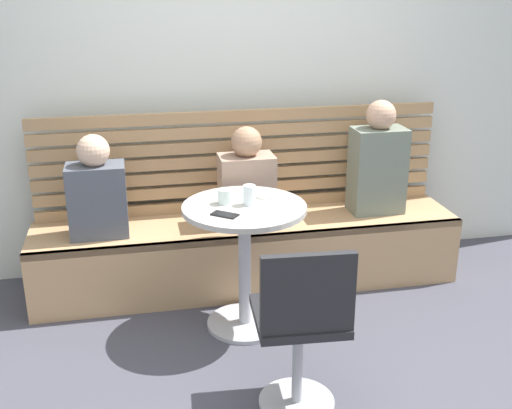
{
  "coord_description": "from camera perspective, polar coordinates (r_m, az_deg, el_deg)",
  "views": [
    {
      "loc": [
        -0.71,
        -2.47,
        1.91
      ],
      "look_at": [
        -0.06,
        0.66,
        0.75
      ],
      "focal_mm": 44.27,
      "sensor_mm": 36.0,
      "label": 1
    }
  ],
  "objects": [
    {
      "name": "booth_bench",
      "position": [
        4.1,
        -0.72,
        -4.38
      ],
      "size": [
        2.7,
        0.52,
        0.44
      ],
      "color": "tan",
      "rests_on": "ground"
    },
    {
      "name": "plate_small",
      "position": [
        3.57,
        1.19,
        0.9
      ],
      "size": [
        0.17,
        0.17,
        0.01
      ],
      "primitive_type": "cylinder",
      "color": "white",
      "rests_on": "cafe_table"
    },
    {
      "name": "booth_backrest",
      "position": [
        4.13,
        -1.39,
        4.04
      ],
      "size": [
        2.65,
        0.04,
        0.67
      ],
      "color": "#A68157",
      "rests_on": "booth_bench"
    },
    {
      "name": "phone_on_table",
      "position": [
        3.28,
        -2.84,
        -0.92
      ],
      "size": [
        0.15,
        0.14,
        0.01
      ],
      "primitive_type": "cube",
      "rotation": [
        0.0,
        0.0,
        0.9
      ],
      "color": "black",
      "rests_on": "cafe_table"
    },
    {
      "name": "ground",
      "position": [
        3.2,
        3.59,
        -16.73
      ],
      "size": [
        8.0,
        8.0,
        0.0
      ],
      "primitive_type": "plane",
      "color": "#42424C"
    },
    {
      "name": "person_adult",
      "position": [
        4.17,
        10.94,
        3.72
      ],
      "size": [
        0.34,
        0.22,
        0.74
      ],
      "color": "slate",
      "rests_on": "booth_bench"
    },
    {
      "name": "cafe_table",
      "position": [
        3.5,
        -1.04,
        -3.48
      ],
      "size": [
        0.68,
        0.68,
        0.74
      ],
      "color": "#ADADB2",
      "rests_on": "ground"
    },
    {
      "name": "back_wall",
      "position": [
        4.19,
        -1.98,
        13.64
      ],
      "size": [
        5.2,
        0.1,
        2.9
      ],
      "primitive_type": "cube",
      "color": "silver",
      "rests_on": "ground"
    },
    {
      "name": "person_child_left",
      "position": [
        3.92,
        -0.85,
        2.14
      ],
      "size": [
        0.34,
        0.22,
        0.61
      ],
      "color": "#9E7F6B",
      "rests_on": "booth_bench"
    },
    {
      "name": "cup_glass_short",
      "position": [
        3.44,
        -2.82,
        0.73
      ],
      "size": [
        0.08,
        0.08,
        0.08
      ],
      "primitive_type": "cylinder",
      "color": "silver",
      "rests_on": "cafe_table"
    },
    {
      "name": "person_child_middle",
      "position": [
        3.83,
        -14.18,
        1.11
      ],
      "size": [
        0.34,
        0.22,
        0.62
      ],
      "color": "#4C515B",
      "rests_on": "booth_bench"
    },
    {
      "name": "white_chair",
      "position": [
        2.84,
        4.14,
        -10.72
      ],
      "size": [
        0.43,
        0.43,
        0.85
      ],
      "color": "#ADADB2",
      "rests_on": "ground"
    },
    {
      "name": "cup_water_clear",
      "position": [
        3.41,
        -0.61,
        0.86
      ],
      "size": [
        0.07,
        0.07,
        0.11
      ],
      "primitive_type": "cylinder",
      "color": "white",
      "rests_on": "cafe_table"
    }
  ]
}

